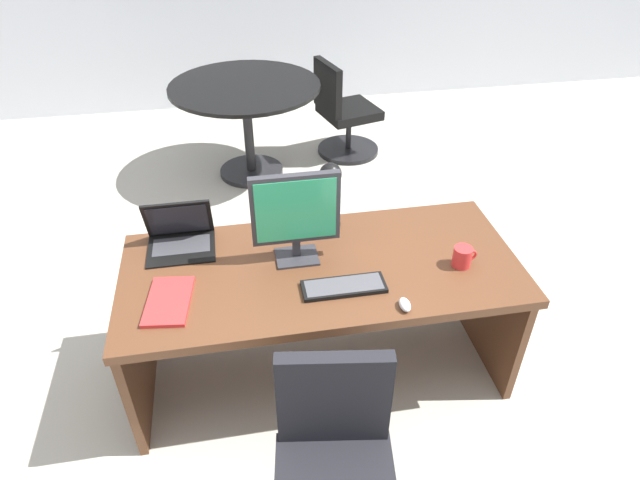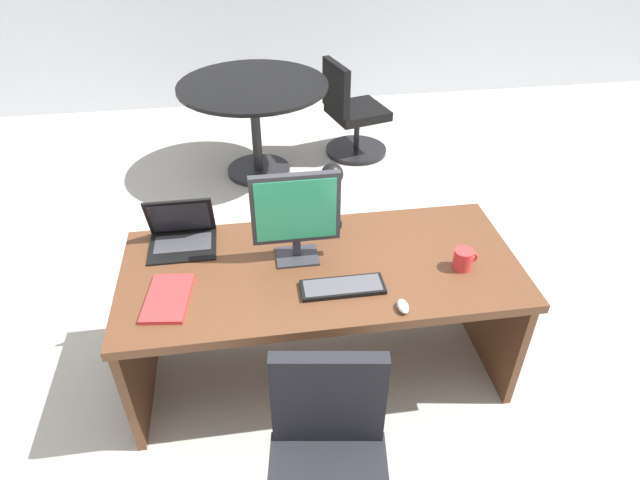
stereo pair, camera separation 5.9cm
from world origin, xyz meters
name	(u,v)px [view 2 (the right image)]	position (x,y,z in m)	size (l,w,h in m)	color
ground	(292,218)	(0.00, 1.50, 0.00)	(12.00, 12.00, 0.00)	#B7B2A3
desk	(320,289)	(0.00, 0.05, 0.55)	(1.87, 0.83, 0.73)	#56331E
monitor	(296,212)	(-0.11, 0.08, 0.99)	(0.41, 0.16, 0.45)	#2D2D33
laptop	(181,229)	(-0.65, 0.29, 0.80)	(0.32, 0.27, 0.24)	black
keyboard	(343,287)	(0.07, -0.18, 0.74)	(0.37, 0.13, 0.02)	black
mouse	(403,306)	(0.30, -0.34, 0.75)	(0.05, 0.08, 0.04)	silver
desk_lamp	(332,182)	(0.10, 0.30, 1.00)	(0.12, 0.14, 0.37)	black
book	(168,298)	(-0.69, -0.13, 0.74)	(0.22, 0.33, 0.02)	red
coffee_mug	(463,259)	(0.65, -0.11, 0.78)	(0.12, 0.09, 0.10)	red
office_chair	(328,480)	(-0.10, -0.83, 0.34)	(0.56, 0.56, 0.86)	black
meeting_table	(254,107)	(-0.21, 2.27, 0.60)	(1.21, 1.21, 0.79)	black
meeting_chair_near	(352,118)	(0.65, 2.50, 0.35)	(0.58, 0.56, 0.86)	black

